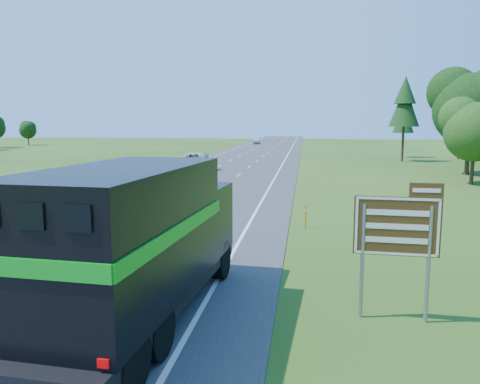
{
  "coord_description": "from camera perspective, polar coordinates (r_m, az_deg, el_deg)",
  "views": [
    {
      "loc": [
        8.19,
        -6.93,
        5.01
      ],
      "look_at": [
        5.07,
        15.61,
        1.67
      ],
      "focal_mm": 35.0,
      "sensor_mm": 36.0,
      "label": 1
    }
  ],
  "objects": [
    {
      "name": "horse_truck",
      "position": [
        11.95,
        -12.39,
        -5.59
      ],
      "size": [
        3.45,
        9.19,
        3.99
      ],
      "rotation": [
        0.0,
        0.0,
        -0.08
      ],
      "color": "black",
      "rests_on": "road"
    },
    {
      "name": "road",
      "position": [
        57.73,
        -0.32,
        3.38
      ],
      "size": [
        15.0,
        260.0,
        0.04
      ],
      "primitive_type": "cube",
      "color": "#38383A",
      "rests_on": "ground"
    },
    {
      "name": "white_suv",
      "position": [
        48.6,
        -5.57,
        3.61
      ],
      "size": [
        3.34,
        7.16,
        1.98
      ],
      "primitive_type": "imported",
      "rotation": [
        0.0,
        0.0,
        0.01
      ],
      "color": "silver",
      "rests_on": "road"
    },
    {
      "name": "exit_sign",
      "position": [
        12.42,
        18.71,
        -4.62
      ],
      "size": [
        2.11,
        0.2,
        3.57
      ],
      "rotation": [
        0.0,
        0.0,
        -0.06
      ],
      "color": "gray",
      "rests_on": "ground"
    },
    {
      "name": "lane_markings",
      "position": [
        57.73,
        -0.32,
        3.41
      ],
      "size": [
        11.15,
        260.0,
        0.01
      ],
      "color": "yellow",
      "rests_on": "road"
    },
    {
      "name": "far_car",
      "position": [
        115.87,
        2.03,
        6.25
      ],
      "size": [
        1.99,
        4.52,
        1.51
      ],
      "primitive_type": "imported",
      "rotation": [
        0.0,
        0.0,
        0.05
      ],
      "color": "silver",
      "rests_on": "road"
    },
    {
      "name": "delineator",
      "position": [
        22.78,
        8.02,
        -2.91
      ],
      "size": [
        0.09,
        0.05,
        1.11
      ],
      "color": "orange",
      "rests_on": "ground"
    }
  ]
}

